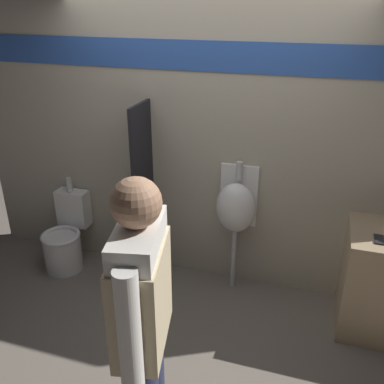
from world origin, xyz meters
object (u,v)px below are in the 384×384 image
object	(u,v)px
urinal_near_counter	(236,208)
toilet	(66,239)
person_in_vest	(143,316)
cell_phone	(379,239)

from	to	relation	value
urinal_near_counter	toilet	bearing A→B (deg)	-174.16
toilet	person_in_vest	size ratio (longest dim) A/B	0.49
person_in_vest	urinal_near_counter	bearing A→B (deg)	-15.50
urinal_near_counter	person_in_vest	size ratio (longest dim) A/B	0.68
cell_phone	urinal_near_counter	bearing A→B (deg)	164.85
urinal_near_counter	toilet	distance (m)	1.77
cell_phone	urinal_near_counter	size ratio (longest dim) A/B	0.11
cell_phone	toilet	distance (m)	2.88
cell_phone	urinal_near_counter	xyz separation A→B (m)	(-1.14, 0.31, -0.06)
cell_phone	urinal_near_counter	distance (m)	1.18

